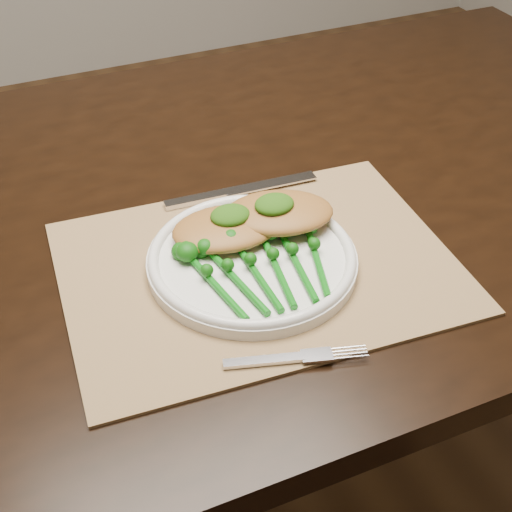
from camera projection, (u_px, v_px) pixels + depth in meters
name	position (u px, v px, depth m)	size (l,w,h in m)	color
floor	(263.00, 424.00, 1.61)	(4.00, 4.00, 0.00)	brown
dining_table	(237.00, 370.00, 1.24)	(1.61, 0.91, 0.75)	black
placemat	(258.00, 267.00, 0.87)	(0.47, 0.35, 0.00)	#94734B
dinner_plate	(252.00, 258.00, 0.86)	(0.26, 0.26, 0.02)	white
knife	(227.00, 193.00, 0.99)	(0.22, 0.03, 0.01)	silver
fork	(305.00, 357.00, 0.75)	(0.15, 0.06, 0.00)	silver
chicken_fillet_left	(226.00, 228.00, 0.88)	(0.14, 0.09, 0.03)	#A76E30
chicken_fillet_right	(279.00, 212.00, 0.90)	(0.14, 0.10, 0.03)	#A76E30
pesto_dollop_left	(230.00, 215.00, 0.88)	(0.05, 0.04, 0.02)	#194109
pesto_dollop_right	(274.00, 204.00, 0.88)	(0.05, 0.04, 0.02)	#194109
broccolini_bundle	(267.00, 272.00, 0.83)	(0.16, 0.17, 0.04)	#0D6210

